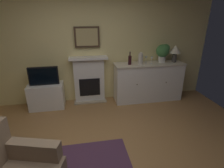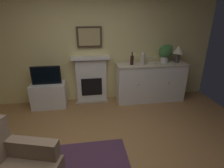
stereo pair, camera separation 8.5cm
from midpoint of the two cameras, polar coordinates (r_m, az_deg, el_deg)
ground_plane at (r=2.85m, az=-3.63°, el=-24.79°), size 5.97×4.43×0.10m
wall_rear at (r=4.19m, az=-6.93°, el=13.87°), size 5.97×0.06×2.92m
fireplace_unit at (r=4.28m, az=-6.04°, el=1.47°), size 0.87×0.30×1.10m
framed_picture at (r=4.10m, az=-6.62°, el=14.65°), size 0.55×0.04×0.45m
sideboard_cabinet at (r=4.43m, az=12.65°, el=0.58°), size 1.65×0.49×0.93m
table_lamp at (r=4.49m, az=20.88°, el=9.85°), size 0.26×0.26×0.40m
wine_bottle at (r=4.09m, az=6.98°, el=7.58°), size 0.08×0.08×0.29m
wine_glass_left at (r=4.25m, az=12.13°, el=8.00°), size 0.07×0.07×0.16m
wine_glass_center at (r=4.23m, az=13.89°, el=7.77°), size 0.07×0.07×0.16m
vase_decorative at (r=4.13m, az=10.39°, el=7.98°), size 0.11×0.11×0.28m
tv_cabinet at (r=4.31m, az=-18.87°, el=-3.34°), size 0.75×0.42×0.56m
tv_set at (r=4.12m, az=-19.71°, el=2.62°), size 0.62×0.07×0.40m
potted_plant_small at (r=4.40m, az=17.31°, el=9.77°), size 0.30×0.30×0.43m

